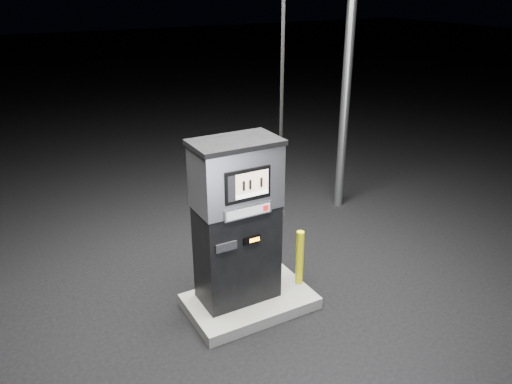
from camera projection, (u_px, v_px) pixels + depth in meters
ground at (250, 306)px, 6.51m from camera, size 80.00×80.00×0.00m
pump_island at (250, 301)px, 6.48m from camera, size 1.60×1.00×0.15m
fuel_dispenser at (237, 221)px, 6.06m from camera, size 1.15×0.63×4.36m
bollard_left at (208, 279)px, 6.08m from camera, size 0.13×0.13×0.82m
bollard_right at (300, 258)px, 6.61m from camera, size 0.13×0.13×0.77m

